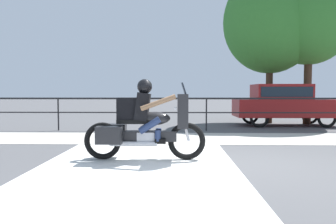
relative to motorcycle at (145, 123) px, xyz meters
The scene contains 8 objects.
ground_plane 1.83m from the motorcycle, 14.47° to the right, with size 120.00×120.00×0.00m, color #4C4C4F.
sidewalk_band 3.47m from the motorcycle, 61.22° to the left, with size 44.00×2.40×0.01m, color #B7B2A8.
crosswalk_band 0.95m from the motorcycle, 97.80° to the right, with size 3.52×6.00×0.01m, color silver.
fence_railing 5.12m from the motorcycle, 71.36° to the left, with size 36.00×0.05×1.14m.
motorcycle is the anchor object (origin of this frame).
parked_car 8.28m from the motorcycle, 53.94° to the left, with size 4.02×1.66×1.63m.
tree_behind_sign 10.19m from the motorcycle, 50.64° to the left, with size 3.61×3.61×6.42m.
tree_behind_car 9.66m from the motorcycle, 59.46° to the left, with size 3.93×3.93×6.45m.
Camera 1 is at (-1.03, -5.89, 1.31)m, focal length 35.00 mm.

